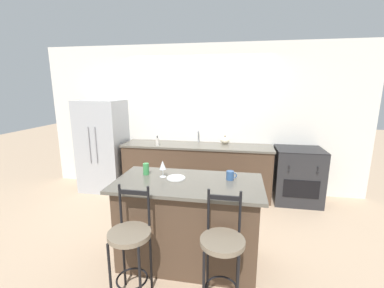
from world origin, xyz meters
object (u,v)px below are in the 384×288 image
bar_stool_far (222,252)px  pumpkin_decoration (225,140)px  bar_stool_near (130,244)px  tumbler_cup (146,169)px  coffee_mug (230,175)px  refrigerator (103,145)px  dinner_plate (176,178)px  wine_glass (163,165)px  oven_range (297,175)px  soap_bottle (157,142)px

bar_stool_far → pumpkin_decoration: (-0.13, 2.63, 0.43)m
bar_stool_near → tumbler_cup: 0.89m
coffee_mug → refrigerator: bearing=145.3°
bar_stool_near → dinner_plate: size_ratio=5.17×
wine_glass → refrigerator: bearing=134.3°
refrigerator → wine_glass: size_ratio=9.01×
wine_glass → tumbler_cup: 0.23m
oven_range → bar_stool_far: (-1.13, -2.45, 0.09)m
refrigerator → oven_range: (3.54, 0.03, -0.39)m
soap_bottle → bar_stool_far: bearing=-60.3°
oven_range → tumbler_cup: bearing=-140.1°
bar_stool_near → tumbler_cup: (-0.11, 0.76, 0.46)m
wine_glass → coffee_mug: 0.76m
refrigerator → soap_bottle: 1.15m
bar_stool_far → coffee_mug: 0.85m
pumpkin_decoration → tumbler_cup: bearing=-112.9°
oven_range → bar_stool_near: (-1.95, -2.48, 0.09)m
coffee_mug → tumbler_cup: tumbler_cup is taller
oven_range → dinner_plate: (-1.69, -1.79, 0.49)m
pumpkin_decoration → soap_bottle: size_ratio=0.90×
refrigerator → wine_glass: 2.44m
dinner_plate → wine_glass: (-0.16, 0.03, 0.13)m
tumbler_cup → bar_stool_far: bearing=-37.7°
tumbler_cup → pumpkin_decoration: tumbler_cup is taller
bar_stool_near → refrigerator: bearing=123.0°
refrigerator → tumbler_cup: 2.26m
bar_stool_near → pumpkin_decoration: (0.69, 2.66, 0.43)m
refrigerator → wine_glass: bearing=-45.7°
pumpkin_decoration → soap_bottle: soap_bottle is taller
bar_stool_far → pumpkin_decoration: bearing=92.8°
oven_range → tumbler_cup: (-2.06, -1.72, 0.55)m
refrigerator → dinner_plate: size_ratio=8.23×
bar_stool_near → coffee_mug: bearing=41.6°
dinner_plate → wine_glass: 0.20m
bar_stool_near → bar_stool_far: 0.82m
oven_range → wine_glass: (-1.85, -1.77, 0.62)m
dinner_plate → coffee_mug: bearing=6.9°
soap_bottle → wine_glass: bearing=-70.2°
refrigerator → bar_stool_far: refrigerator is taller
dinner_plate → wine_glass: wine_glass is taller
oven_range → soap_bottle: bearing=-175.5°
tumbler_cup → soap_bottle: (-0.35, 1.53, -0.01)m
oven_range → pumpkin_decoration: (-1.26, 0.18, 0.53)m
soap_bottle → bar_stool_near: bearing=-78.5°
bar_stool_near → soap_bottle: soap_bottle is taller
dinner_plate → wine_glass: size_ratio=1.10×
coffee_mug → soap_bottle: 2.02m
bar_stool_near → coffee_mug: bar_stool_near is taller
oven_range → bar_stool_far: bar_stool_far is taller
refrigerator → pumpkin_decoration: refrigerator is taller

